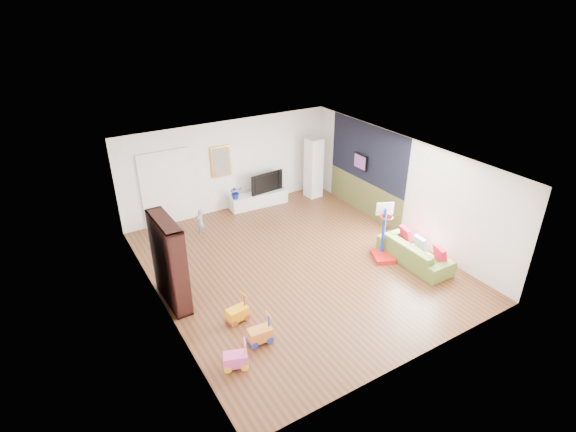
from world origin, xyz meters
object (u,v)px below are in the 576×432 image
sofa (415,252)px  basketball_hoop (386,233)px  media_console (259,199)px  bookshelf (169,262)px

sofa → basketball_hoop: (-0.53, 0.51, 0.44)m
sofa → media_console: bearing=20.2°
media_console → sofa: (1.73, -4.83, 0.07)m
bookshelf → basketball_hoop: size_ratio=1.35×
media_console → basketball_hoop: size_ratio=1.25×
bookshelf → basketball_hoop: bookshelf is taller
media_console → basketball_hoop: (1.20, -4.32, 0.51)m
media_console → bookshelf: bookshelf is taller
basketball_hoop → sofa: bearing=-19.8°
media_console → basketball_hoop: basketball_hoop is taller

